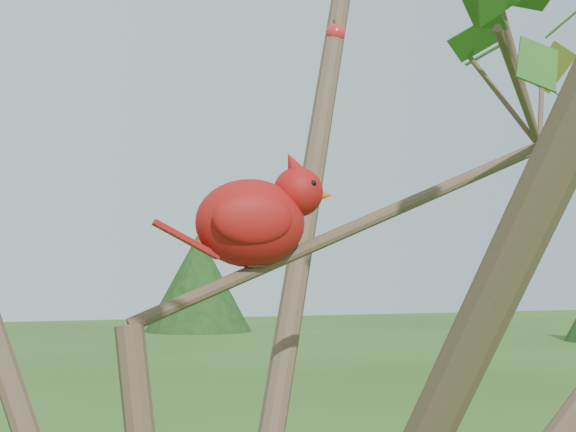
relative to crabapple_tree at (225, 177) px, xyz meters
name	(u,v)px	position (x,y,z in m)	size (l,w,h in m)	color
crabapple_tree	(225,177)	(0.00, 0.00, 0.00)	(2.35, 2.05, 2.95)	#3E3021
cardinal	(256,218)	(0.09, 0.11, -0.04)	(0.24, 0.14, 0.16)	#9F140D
distant_trees	(24,293)	(3.70, 25.30, -0.59)	(43.85, 15.37, 3.63)	#3E3021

